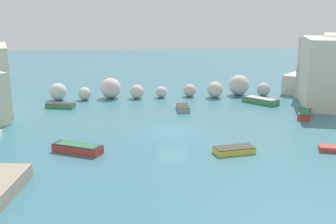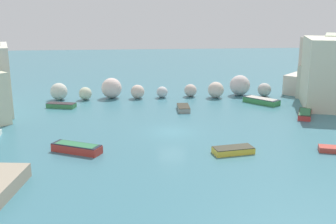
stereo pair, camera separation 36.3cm
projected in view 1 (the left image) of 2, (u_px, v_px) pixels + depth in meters
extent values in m
plane|color=teal|center=(172.00, 132.00, 39.38)|extent=(160.00, 160.00, 0.00)
cube|color=beige|center=(314.00, 86.00, 55.46)|extent=(8.44, 8.42, 2.66)
cube|color=beige|center=(321.00, 82.00, 53.64)|extent=(6.69, 6.39, 4.31)
sphere|color=beige|center=(58.00, 92.00, 52.73)|extent=(2.18, 2.18, 2.18)
sphere|color=beige|center=(84.00, 94.00, 52.76)|extent=(1.65, 1.65, 1.65)
sphere|color=beige|center=(111.00, 88.00, 53.74)|extent=(2.65, 2.65, 2.65)
sphere|color=beige|center=(137.00, 92.00, 53.64)|extent=(1.79, 1.79, 1.79)
sphere|color=silver|center=(161.00, 92.00, 54.20)|extent=(1.48, 1.48, 1.48)
sphere|color=beige|center=(190.00, 90.00, 54.83)|extent=(1.67, 1.67, 1.67)
sphere|color=beige|center=(215.00, 90.00, 54.14)|extent=(2.10, 2.10, 2.10)
sphere|color=beige|center=(239.00, 85.00, 55.64)|extent=(2.72, 2.72, 2.72)
sphere|color=beige|center=(263.00, 90.00, 55.06)|extent=(1.78, 1.78, 1.78)
sphere|color=beige|center=(290.00, 88.00, 56.19)|extent=(1.67, 1.67, 1.67)
cube|color=gray|center=(183.00, 108.00, 47.53)|extent=(1.45, 3.02, 0.51)
cube|color=#2D2B1F|center=(183.00, 106.00, 47.46)|extent=(1.43, 2.96, 0.06)
cube|color=#BE362C|center=(78.00, 149.00, 33.74)|extent=(4.35, 3.07, 0.63)
cube|color=#1D222E|center=(77.00, 145.00, 33.66)|extent=(4.26, 3.01, 0.06)
cube|color=#2D7047|center=(77.00, 145.00, 33.66)|extent=(3.70, 2.61, 0.08)
cube|color=yellow|center=(234.00, 150.00, 33.64)|extent=(3.49, 1.91, 0.47)
cube|color=#323122|center=(234.00, 147.00, 33.57)|extent=(3.42, 1.88, 0.06)
cube|color=red|center=(304.00, 114.00, 44.87)|extent=(2.88, 4.15, 0.54)
cube|color=#263122|center=(304.00, 111.00, 44.80)|extent=(2.82, 4.06, 0.06)
cube|color=#2D7047|center=(304.00, 111.00, 44.79)|extent=(2.45, 3.53, 0.08)
cube|color=#3A7C47|center=(61.00, 106.00, 48.75)|extent=(3.59, 2.09, 0.50)
cube|color=#31262A|center=(60.00, 103.00, 48.68)|extent=(3.51, 2.05, 0.06)
cube|color=#BD3F34|center=(335.00, 149.00, 34.03)|extent=(2.77, 1.88, 0.43)
cube|color=#3C8D4A|center=(261.00, 101.00, 51.00)|extent=(4.06, 4.45, 0.62)
cube|color=#1C2932|center=(261.00, 98.00, 50.92)|extent=(3.98, 4.36, 0.06)
cube|color=#ADA89E|center=(261.00, 98.00, 50.92)|extent=(3.45, 3.78, 0.08)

